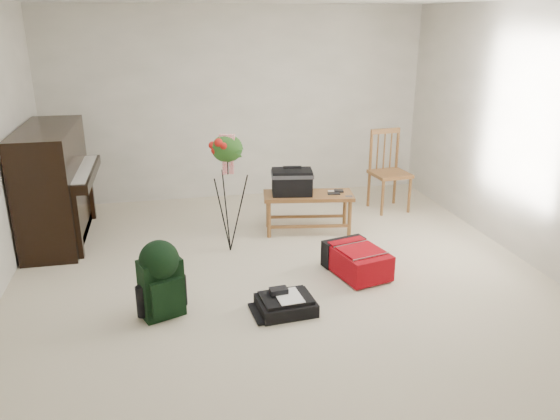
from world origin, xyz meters
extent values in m
cube|color=beige|center=(0.00, 0.00, 0.00)|extent=(5.00, 5.50, 0.01)
cube|color=white|center=(0.00, 2.75, 1.25)|extent=(5.00, 0.04, 2.50)
cube|color=white|center=(2.50, 0.00, 1.25)|extent=(0.04, 5.50, 2.50)
cube|color=black|center=(-2.20, 1.60, 0.62)|extent=(0.55, 1.50, 1.25)
cube|color=black|center=(-1.90, 1.60, 0.73)|extent=(0.28, 1.30, 0.10)
cube|color=white|center=(-1.90, 1.60, 0.78)|extent=(0.22, 1.20, 0.02)
cube|color=black|center=(-2.15, 1.60, 0.05)|extent=(0.45, 1.30, 0.10)
cube|color=brown|center=(0.56, 1.22, 0.43)|extent=(1.06, 0.56, 0.04)
cylinder|color=brown|center=(0.10, 1.06, 0.21)|extent=(0.04, 0.04, 0.41)
cylinder|color=brown|center=(0.10, 1.38, 0.21)|extent=(0.04, 0.04, 0.41)
cylinder|color=brown|center=(1.01, 1.06, 0.21)|extent=(0.04, 0.04, 0.41)
cylinder|color=brown|center=(1.01, 1.38, 0.21)|extent=(0.04, 0.04, 0.41)
cube|color=brown|center=(1.76, 1.75, 0.47)|extent=(0.48, 0.48, 0.04)
cylinder|color=brown|center=(1.57, 1.56, 0.22)|extent=(0.04, 0.04, 0.45)
cylinder|color=brown|center=(1.57, 1.94, 0.22)|extent=(0.04, 0.04, 0.45)
cylinder|color=brown|center=(1.95, 1.56, 0.22)|extent=(0.04, 0.04, 0.45)
cylinder|color=brown|center=(1.95, 1.94, 0.22)|extent=(0.04, 0.04, 0.45)
cube|color=brown|center=(1.76, 1.94, 0.98)|extent=(0.40, 0.08, 0.06)
cylinder|color=brown|center=(1.57, 1.94, 0.73)|extent=(0.04, 0.04, 0.54)
cylinder|color=brown|center=(1.95, 1.94, 0.73)|extent=(0.04, 0.04, 0.54)
cube|color=#B30711|center=(0.73, 0.04, 0.14)|extent=(0.56, 0.71, 0.24)
cube|color=black|center=(0.73, 0.29, 0.14)|extent=(0.46, 0.24, 0.26)
cube|color=#B30711|center=(0.73, 0.00, 0.27)|extent=(0.45, 0.44, 0.02)
cube|color=silver|center=(0.73, -0.18, 0.27)|extent=(0.38, 0.10, 0.01)
cube|color=black|center=(-0.09, -0.50, 0.06)|extent=(0.49, 0.41, 0.11)
cube|color=black|center=(-0.09, -0.50, 0.13)|extent=(0.43, 0.35, 0.03)
cube|color=white|center=(-0.08, -0.52, 0.15)|extent=(0.23, 0.29, 0.01)
cube|color=black|center=(-0.14, -0.45, 0.17)|extent=(0.16, 0.10, 0.05)
cube|color=black|center=(-1.10, -0.35, 0.25)|extent=(0.38, 0.31, 0.50)
cube|color=black|center=(-1.10, -0.47, 0.22)|extent=(0.27, 0.15, 0.29)
sphere|color=black|center=(-1.10, -0.35, 0.50)|extent=(0.32, 0.32, 0.32)
cube|color=black|center=(-1.18, -0.24, 0.24)|extent=(0.05, 0.05, 0.45)
cube|color=black|center=(-1.02, -0.24, 0.24)|extent=(0.05, 0.05, 0.45)
cylinder|color=black|center=(-0.39, 0.87, 1.00)|extent=(0.01, 0.01, 0.33)
ellipsoid|color=#26581B|center=(-0.39, 0.87, 1.10)|extent=(0.31, 0.22, 0.29)
cube|color=red|center=(-0.39, 0.84, 1.20)|extent=(0.16, 0.09, 0.09)
camera|label=1|loc=(-1.00, -4.44, 2.33)|focal=35.00mm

